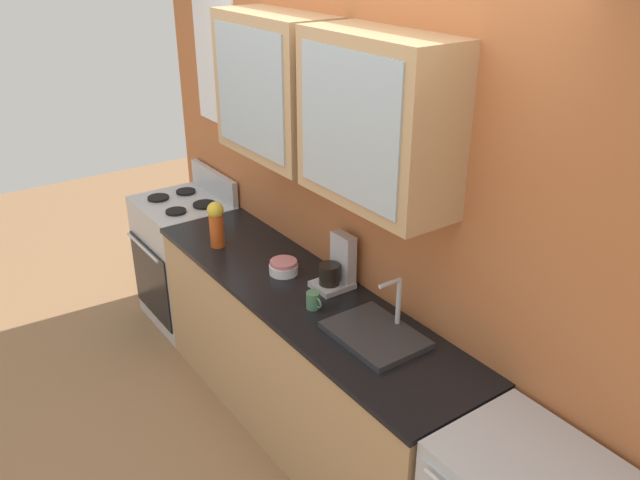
{
  "coord_description": "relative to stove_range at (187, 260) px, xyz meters",
  "views": [
    {
      "loc": [
        2.49,
        -1.64,
        2.63
      ],
      "look_at": [
        0.17,
        0.0,
        1.28
      ],
      "focal_mm": 36.73,
      "sensor_mm": 36.0,
      "label": 1
    }
  ],
  "objects": [
    {
      "name": "ground_plane",
      "position": [
        1.49,
        0.0,
        -0.47
      ],
      "size": [
        10.0,
        10.0,
        0.0
      ],
      "primitive_type": "plane",
      "color": "#936B47"
    },
    {
      "name": "cup_near_sink",
      "position": [
        1.68,
        -0.05,
        0.5
      ],
      "size": [
        0.1,
        0.07,
        0.09
      ],
      "color": "#4C7F59",
      "rests_on": "counter"
    },
    {
      "name": "back_wall_unit",
      "position": [
        1.49,
        0.29,
        0.96
      ],
      "size": [
        4.01,
        0.43,
        2.52
      ],
      "color": "#B76638",
      "rests_on": "ground_plane"
    },
    {
      "name": "vase",
      "position": [
        0.77,
        -0.11,
        0.6
      ],
      "size": [
        0.1,
        0.1,
        0.28
      ],
      "color": "#BF4C19",
      "rests_on": "counter"
    },
    {
      "name": "bowl_stack",
      "position": [
        1.28,
        0.03,
        0.49
      ],
      "size": [
        0.16,
        0.16,
        0.08
      ],
      "color": "white",
      "rests_on": "counter"
    },
    {
      "name": "coffee_maker",
      "position": [
        1.56,
        0.18,
        0.56
      ],
      "size": [
        0.17,
        0.2,
        0.29
      ],
      "color": "#B7B7BC",
      "rests_on": "counter"
    },
    {
      "name": "counter",
      "position": [
        1.49,
        0.0,
        -0.01
      ],
      "size": [
        2.34,
        0.59,
        0.92
      ],
      "color": "tan",
      "rests_on": "ground_plane"
    },
    {
      "name": "sink_faucet",
      "position": [
        2.06,
        0.04,
        0.47
      ],
      "size": [
        0.45,
        0.33,
        0.27
      ],
      "color": "#2D2D30",
      "rests_on": "counter"
    },
    {
      "name": "stove_range",
      "position": [
        0.0,
        0.0,
        0.0
      ],
      "size": [
        0.66,
        0.6,
        1.1
      ],
      "color": "silver",
      "rests_on": "ground_plane"
    }
  ]
}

